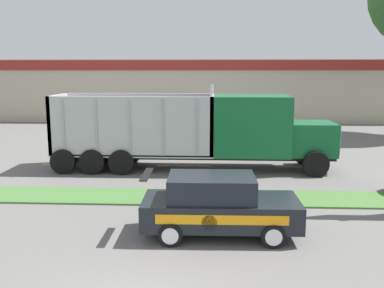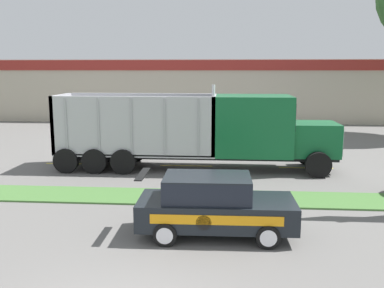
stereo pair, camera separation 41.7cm
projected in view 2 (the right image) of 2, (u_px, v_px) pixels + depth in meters
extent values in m
cube|color=#477538|center=(172.00, 197.00, 14.76)|extent=(120.00, 1.83, 0.06)
cube|color=yellow|center=(71.00, 164.00, 19.99)|extent=(2.40, 0.14, 0.01)
cube|color=yellow|center=(186.00, 166.00, 19.58)|extent=(2.40, 0.14, 0.01)
cube|color=yellow|center=(306.00, 168.00, 19.17)|extent=(2.40, 0.14, 0.01)
cube|color=black|center=(196.00, 155.00, 18.93)|extent=(12.13, 1.34, 0.18)
cube|color=#146033|center=(313.00, 139.00, 18.40)|extent=(1.97, 2.00, 1.40)
cube|color=#B7B7BC|center=(337.00, 139.00, 18.33)|extent=(0.06, 1.70, 1.19)
cube|color=#146033|center=(253.00, 125.00, 18.50)|extent=(3.22, 2.44, 2.55)
cube|color=black|center=(292.00, 115.00, 18.30)|extent=(0.04, 2.07, 1.15)
cylinder|color=silver|center=(213.00, 106.00, 17.70)|extent=(0.14, 0.14, 1.77)
cube|color=#B7B7BC|center=(138.00, 151.00, 19.10)|extent=(6.94, 2.44, 0.12)
cube|color=#B7B7BC|center=(214.00, 124.00, 18.62)|extent=(0.16, 2.44, 2.50)
cube|color=#B7B7BC|center=(63.00, 122.00, 19.14)|extent=(0.16, 2.44, 2.50)
cube|color=#B7B7BC|center=(132.00, 127.00, 17.76)|extent=(6.94, 0.16, 2.50)
cube|color=#B7B7BC|center=(142.00, 120.00, 20.00)|extent=(6.94, 0.16, 2.50)
cube|color=#A3A3A8|center=(66.00, 126.00, 17.87)|extent=(0.10, 0.04, 2.37)
cube|color=#A3A3A8|center=(98.00, 126.00, 17.77)|extent=(0.10, 0.04, 2.37)
cube|color=#A3A3A8|center=(131.00, 127.00, 17.66)|extent=(0.10, 0.04, 2.37)
cube|color=#A3A3A8|center=(165.00, 127.00, 17.56)|extent=(0.10, 0.04, 2.37)
cube|color=#A3A3A8|center=(198.00, 128.00, 17.45)|extent=(0.10, 0.04, 2.37)
cylinder|color=black|center=(318.00, 165.00, 17.38)|extent=(1.06, 0.30, 1.06)
cylinder|color=black|center=(307.00, 153.00, 19.73)|extent=(1.06, 0.30, 1.06)
cylinder|color=black|center=(66.00, 161.00, 18.18)|extent=(1.06, 0.30, 1.06)
cylinder|color=black|center=(84.00, 150.00, 20.53)|extent=(1.06, 0.30, 1.06)
cylinder|color=black|center=(94.00, 161.00, 18.09)|extent=(1.06, 0.30, 1.06)
cylinder|color=black|center=(110.00, 150.00, 20.44)|extent=(1.06, 0.30, 1.06)
cylinder|color=black|center=(123.00, 162.00, 17.99)|extent=(1.06, 0.30, 1.06)
cylinder|color=black|center=(135.00, 151.00, 20.35)|extent=(1.06, 0.30, 1.06)
cube|color=black|center=(216.00, 211.00, 11.37)|extent=(4.16, 1.77, 0.70)
cube|color=black|center=(207.00, 188.00, 11.27)|extent=(2.30, 1.54, 0.58)
cube|color=black|center=(207.00, 177.00, 11.22)|extent=(2.30, 1.54, 0.04)
cube|color=black|center=(143.00, 174.00, 11.31)|extent=(0.22, 1.37, 0.03)
cube|color=orange|center=(216.00, 220.00, 10.51)|extent=(3.30, 0.07, 0.24)
cylinder|color=black|center=(204.00, 223.00, 10.54)|extent=(0.38, 0.01, 0.38)
cylinder|color=black|center=(268.00, 237.00, 10.55)|extent=(0.61, 0.21, 0.61)
cylinder|color=silver|center=(268.00, 239.00, 10.45)|extent=(0.42, 0.02, 0.42)
cylinder|color=black|center=(261.00, 215.00, 12.15)|extent=(0.61, 0.21, 0.61)
cylinder|color=silver|center=(261.00, 213.00, 12.26)|extent=(0.42, 0.02, 0.42)
cylinder|color=black|center=(165.00, 234.00, 10.71)|extent=(0.61, 0.21, 0.61)
cylinder|color=silver|center=(165.00, 236.00, 10.60)|extent=(0.42, 0.02, 0.42)
cylinder|color=black|center=(172.00, 213.00, 12.30)|extent=(0.61, 0.21, 0.61)
cylinder|color=silver|center=(172.00, 212.00, 12.41)|extent=(0.42, 0.02, 0.42)
cube|color=#BCB29E|center=(177.00, 88.00, 40.33)|extent=(42.27, 12.00, 5.09)
cube|color=maroon|center=(169.00, 65.00, 34.02)|extent=(40.16, 0.10, 0.80)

